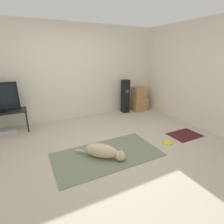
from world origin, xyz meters
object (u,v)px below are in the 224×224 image
object	(u,v)px
frisbee	(168,142)
tennis_ball_near_speaker	(125,111)
tennis_ball_by_boxes	(134,115)
game_console	(8,131)
dog	(104,151)
cardboard_box_upper	(139,93)
floor_speaker	(125,96)
cardboard_box_lower	(139,104)

from	to	relation	value
frisbee	tennis_ball_near_speaker	distance (m)	2.18
tennis_ball_by_boxes	tennis_ball_near_speaker	size ratio (longest dim) A/B	1.00
tennis_ball_by_boxes	game_console	size ratio (longest dim) A/B	0.19
dog	tennis_ball_by_boxes	size ratio (longest dim) A/B	10.86
frisbee	tennis_ball_near_speaker	bearing A→B (deg)	82.84
cardboard_box_upper	floor_speaker	distance (m)	0.52
dog	tennis_ball_by_boxes	world-z (taller)	dog
game_console	frisbee	bearing A→B (deg)	-35.57
cardboard_box_lower	game_console	world-z (taller)	cardboard_box_lower
floor_speaker	tennis_ball_by_boxes	world-z (taller)	floor_speaker
frisbee	cardboard_box_upper	bearing A→B (deg)	69.96
frisbee	floor_speaker	distance (m)	2.24
dog	tennis_ball_by_boxes	distance (m)	2.39
cardboard_box_lower	tennis_ball_by_boxes	xyz separation A→B (m)	(-0.46, -0.43, -0.17)
cardboard_box_upper	tennis_ball_near_speaker	bearing A→B (deg)	178.90
dog	tennis_ball_near_speaker	size ratio (longest dim) A/B	10.86
frisbee	cardboard_box_upper	size ratio (longest dim) A/B	0.55
tennis_ball_by_boxes	game_console	world-z (taller)	game_console
tennis_ball_near_speaker	game_console	bearing A→B (deg)	-179.31
cardboard_box_lower	game_console	bearing A→B (deg)	-179.57
cardboard_box_lower	cardboard_box_upper	xyz separation A→B (m)	(-0.01, 0.00, 0.38)
frisbee	game_console	size ratio (longest dim) A/B	0.61
dog	tennis_ball_by_boxes	bearing A→B (deg)	42.92
cardboard_box_lower	dog	bearing A→B (deg)	-137.15
game_console	dog	bearing A→B (deg)	-52.31
frisbee	cardboard_box_upper	xyz separation A→B (m)	(0.79, 2.16, 0.57)
frisbee	tennis_ball_by_boxes	distance (m)	1.76
floor_speaker	cardboard_box_upper	bearing A→B (deg)	-1.23
tennis_ball_near_speaker	game_console	xyz separation A→B (m)	(-3.25, -0.04, 0.00)
frisbee	dog	bearing A→B (deg)	175.73
cardboard_box_lower	floor_speaker	world-z (taller)	floor_speaker
frisbee	game_console	distance (m)	3.66
floor_speaker	tennis_ball_near_speaker	size ratio (longest dim) A/B	15.51
dog	game_console	bearing A→B (deg)	127.69
dog	cardboard_box_upper	distance (m)	3.04
frisbee	game_console	bearing A→B (deg)	144.43
floor_speaker	game_console	xyz separation A→B (m)	(-3.25, -0.04, -0.47)
cardboard_box_upper	game_console	bearing A→B (deg)	-179.56
cardboard_box_upper	game_console	xyz separation A→B (m)	(-3.76, -0.03, -0.55)
dog	floor_speaker	bearing A→B (deg)	50.70
cardboard_box_lower	tennis_ball_near_speaker	distance (m)	0.55
dog	cardboard_box_upper	world-z (taller)	cardboard_box_upper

